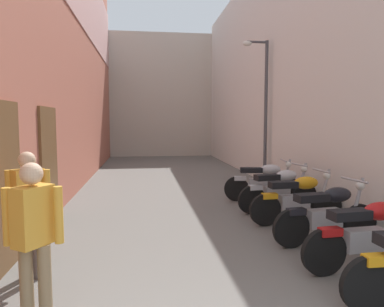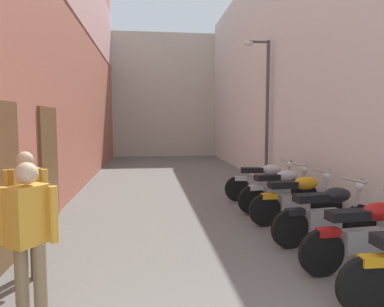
# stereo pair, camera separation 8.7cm
# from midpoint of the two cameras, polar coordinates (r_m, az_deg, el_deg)

# --- Properties ---
(ground_plane) EXTENTS (34.36, 34.36, 0.00)m
(ground_plane) POSITION_cam_midpoint_polar(r_m,az_deg,el_deg) (8.87, -0.77, -7.42)
(ground_plane) COLOR #66635E
(building_left) EXTENTS (0.45, 18.36, 8.52)m
(building_left) POSITION_cam_midpoint_polar(r_m,az_deg,el_deg) (11.02, -18.42, 17.28)
(building_left) COLOR #B76651
(building_left) RESTS_ON ground
(building_right) EXTENTS (0.45, 18.36, 7.11)m
(building_right) POSITION_cam_midpoint_polar(r_m,az_deg,el_deg) (11.43, 13.55, 13.19)
(building_right) COLOR silver
(building_right) RESTS_ON ground
(building_far_end) EXTENTS (8.59, 2.00, 6.72)m
(building_far_end) POSITION_cam_midpoint_polar(r_m,az_deg,el_deg) (20.86, -4.51, 9.07)
(building_far_end) COLOR beige
(building_far_end) RESTS_ON ground
(motorcycle_second) EXTENTS (1.85, 0.58, 1.04)m
(motorcycle_second) POSITION_cam_midpoint_polar(r_m,az_deg,el_deg) (5.20, 26.52, -11.39)
(motorcycle_second) COLOR black
(motorcycle_second) RESTS_ON ground
(motorcycle_third) EXTENTS (1.84, 0.58, 1.04)m
(motorcycle_third) POSITION_cam_midpoint_polar(r_m,az_deg,el_deg) (6.05, 21.04, -8.87)
(motorcycle_third) COLOR black
(motorcycle_third) RESTS_ON ground
(motorcycle_fourth) EXTENTS (1.85, 0.58, 1.04)m
(motorcycle_fourth) POSITION_cam_midpoint_polar(r_m,az_deg,el_deg) (7.03, 16.74, -6.82)
(motorcycle_fourth) COLOR black
(motorcycle_fourth) RESTS_ON ground
(motorcycle_fifth) EXTENTS (1.84, 0.58, 1.04)m
(motorcycle_fifth) POSITION_cam_midpoint_polar(r_m,az_deg,el_deg) (7.85, 14.06, -5.51)
(motorcycle_fifth) COLOR black
(motorcycle_fifth) RESTS_ON ground
(motorcycle_sixth) EXTENTS (1.84, 0.58, 1.04)m
(motorcycle_sixth) POSITION_cam_midpoint_polar(r_m,az_deg,el_deg) (8.80, 11.65, -4.32)
(motorcycle_sixth) COLOR black
(motorcycle_sixth) RESTS_ON ground
(pedestrian_by_doorway) EXTENTS (0.52, 0.39, 1.57)m
(pedestrian_by_doorway) POSITION_cam_midpoint_polar(r_m,az_deg,el_deg) (3.61, -23.88, -11.66)
(pedestrian_by_doorway) COLOR #8C7251
(pedestrian_by_doorway) RESTS_ON ground
(pedestrian_mid_alley) EXTENTS (0.52, 0.37, 1.57)m
(pedestrian_mid_alley) POSITION_cam_midpoint_polar(r_m,az_deg,el_deg) (4.83, -24.38, -7.45)
(pedestrian_mid_alley) COLOR #564C47
(pedestrian_mid_alley) RESTS_ON ground
(street_lamp) EXTENTS (0.79, 0.18, 4.30)m
(street_lamp) POSITION_cam_midpoint_polar(r_m,az_deg,el_deg) (10.96, 11.67, 8.22)
(street_lamp) COLOR #47474C
(street_lamp) RESTS_ON ground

